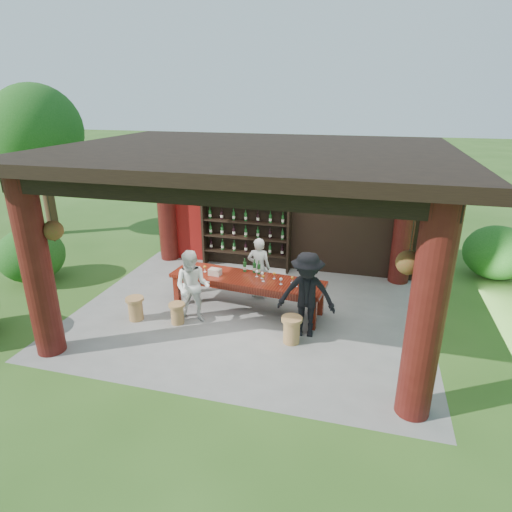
% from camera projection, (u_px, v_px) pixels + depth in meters
% --- Properties ---
extents(ground, '(90.00, 90.00, 0.00)m').
position_uv_depth(ground, '(251.00, 312.00, 9.31)').
color(ground, '#2D5119').
rests_on(ground, ground).
extents(pavilion, '(7.50, 6.00, 3.60)m').
position_uv_depth(pavilion, '(256.00, 212.00, 8.95)').
color(pavilion, slate).
rests_on(pavilion, ground).
extents(wine_shelf, '(2.40, 0.36, 2.11)m').
position_uv_depth(wine_shelf, '(246.00, 230.00, 11.35)').
color(wine_shelf, black).
rests_on(wine_shelf, ground).
extents(tasting_table, '(3.42, 1.20, 0.75)m').
position_uv_depth(tasting_table, '(247.00, 282.00, 9.21)').
color(tasting_table, '#52130B').
rests_on(tasting_table, ground).
extents(stool_near_left, '(0.34, 0.34, 0.44)m').
position_uv_depth(stool_near_left, '(177.00, 313.00, 8.76)').
color(stool_near_left, olive).
rests_on(stool_near_left, ground).
extents(stool_near_right, '(0.40, 0.40, 0.53)m').
position_uv_depth(stool_near_right, '(292.00, 329.00, 8.06)').
color(stool_near_right, olive).
rests_on(stool_near_right, ground).
extents(stool_far_left, '(0.38, 0.38, 0.50)m').
position_uv_depth(stool_far_left, '(135.00, 308.00, 8.90)').
color(stool_far_left, olive).
rests_on(stool_far_left, ground).
extents(host, '(0.55, 0.38, 1.44)m').
position_uv_depth(host, '(259.00, 268.00, 9.74)').
color(host, beige).
rests_on(host, ground).
extents(guest_woman, '(0.81, 0.67, 1.53)m').
position_uv_depth(guest_woman, '(193.00, 287.00, 8.69)').
color(guest_woman, white).
rests_on(guest_woman, ground).
extents(guest_man, '(1.14, 0.70, 1.71)m').
position_uv_depth(guest_man, '(307.00, 295.00, 8.13)').
color(guest_man, black).
rests_on(guest_man, ground).
extents(table_bottles, '(0.42, 0.13, 0.31)m').
position_uv_depth(table_bottles, '(253.00, 266.00, 9.38)').
color(table_bottles, '#194C1E').
rests_on(table_bottles, tasting_table).
extents(table_glasses, '(2.16, 0.35, 0.15)m').
position_uv_depth(table_glasses, '(266.00, 277.00, 9.02)').
color(table_glasses, silver).
rests_on(table_glasses, tasting_table).
extents(napkin_basket, '(0.28, 0.21, 0.14)m').
position_uv_depth(napkin_basket, '(215.00, 272.00, 9.28)').
color(napkin_basket, '#BF6672').
rests_on(napkin_basket, tasting_table).
extents(shrubs, '(15.62, 7.44, 1.36)m').
position_uv_depth(shrubs, '(413.00, 299.00, 8.64)').
color(shrubs, '#194C14').
rests_on(shrubs, ground).
extents(trees, '(20.16, 9.01, 4.80)m').
position_uv_depth(trees, '(424.00, 151.00, 8.53)').
color(trees, '#3F2819').
rests_on(trees, ground).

